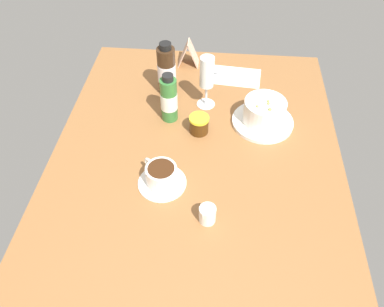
# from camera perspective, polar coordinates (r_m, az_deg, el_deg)

# --- Properties ---
(ground_plane) EXTENTS (1.10, 0.84, 0.03)m
(ground_plane) POSITION_cam_1_polar(r_m,az_deg,el_deg) (1.11, 0.63, -0.87)
(ground_plane) COLOR brown
(porridge_bowl) EXTENTS (0.19, 0.19, 0.09)m
(porridge_bowl) POSITION_cam_1_polar(r_m,az_deg,el_deg) (1.19, 10.82, 6.01)
(porridge_bowl) COLOR white
(porridge_bowl) RESTS_ON ground_plane
(cutlery_setting) EXTENTS (0.13, 0.20, 0.01)m
(cutlery_setting) POSITION_cam_1_polar(r_m,az_deg,el_deg) (1.39, 6.17, 11.60)
(cutlery_setting) COLOR white
(cutlery_setting) RESTS_ON ground_plane
(coffee_cup) EXTENTS (0.13, 0.13, 0.06)m
(coffee_cup) POSITION_cam_1_polar(r_m,az_deg,el_deg) (1.01, -4.64, -3.43)
(coffee_cup) COLOR white
(coffee_cup) RESTS_ON ground_plane
(creamer_jug) EXTENTS (0.05, 0.04, 0.05)m
(creamer_jug) POSITION_cam_1_polar(r_m,az_deg,el_deg) (0.94, 2.32, -9.16)
(creamer_jug) COLOR white
(creamer_jug) RESTS_ON ground_plane
(wine_glass) EXTENTS (0.06, 0.06, 0.18)m
(wine_glass) POSITION_cam_1_polar(r_m,az_deg,el_deg) (1.19, 2.25, 11.75)
(wine_glass) COLOR white
(wine_glass) RESTS_ON ground_plane
(jam_jar) EXTENTS (0.06, 0.06, 0.06)m
(jam_jar) POSITION_cam_1_polar(r_m,az_deg,el_deg) (1.15, 1.20, 4.41)
(jam_jar) COLOR #45270C
(jam_jar) RESTS_ON ground_plane
(sauce_bottle_green) EXTENTS (0.05, 0.05, 0.16)m
(sauce_bottle_green) POSITION_cam_1_polar(r_m,az_deg,el_deg) (1.17, -3.50, 8.17)
(sauce_bottle_green) COLOR #337233
(sauce_bottle_green) RESTS_ON ground_plane
(sauce_bottle_brown) EXTENTS (0.06, 0.06, 0.19)m
(sauce_bottle_brown) POSITION_cam_1_polar(r_m,az_deg,el_deg) (1.27, -3.84, 12.34)
(sauce_bottle_brown) COLOR #382314
(sauce_bottle_brown) RESTS_ON ground_plane
(menu_card) EXTENTS (0.06, 0.08, 0.09)m
(menu_card) POSITION_cam_1_polar(r_m,az_deg,el_deg) (1.43, -0.53, 14.89)
(menu_card) COLOR #CDA48A
(menu_card) RESTS_ON ground_plane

